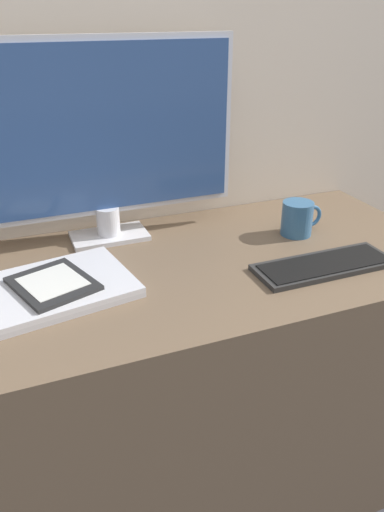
{
  "coord_description": "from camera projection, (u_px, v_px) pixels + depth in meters",
  "views": [
    {
      "loc": [
        -0.32,
        -0.7,
        1.24
      ],
      "look_at": [
        0.03,
        0.18,
        0.77
      ],
      "focal_mm": 35.0,
      "sensor_mm": 36.0,
      "label": 1
    }
  ],
  "objects": [
    {
      "name": "monitor",
      "position": [
        101.0,
        138.0,
        1.16
      ],
      "size": [
        0.66,
        0.11,
        0.48
      ],
      "color": "silver",
      "rests_on": "desk"
    },
    {
      "name": "desk",
      "position": [
        172.0,
        388.0,
        1.29
      ],
      "size": [
        1.37,
        0.59,
        0.71
      ],
      "color": "brown",
      "rests_on": "ground_plane"
    },
    {
      "name": "wall_back",
      "position": [
        119.0,
        24.0,
        1.18
      ],
      "size": [
        3.6,
        0.05,
        2.4
      ],
      "color": "beige",
      "rests_on": "ground_plane"
    },
    {
      "name": "laptop",
      "position": [
        46.0,
        290.0,
        1.02
      ],
      "size": [
        0.38,
        0.28,
        0.02
      ],
      "color": "#BCBCC1",
      "rests_on": "desk"
    },
    {
      "name": "keyboard",
      "position": [
        324.0,
        265.0,
        1.13
      ],
      "size": [
        0.33,
        0.12,
        0.01
      ],
      "color": "#282828",
      "rests_on": "desk"
    },
    {
      "name": "ereader",
      "position": [
        53.0,
        283.0,
        1.01
      ],
      "size": [
        0.19,
        0.2,
        0.01
      ],
      "color": "black",
      "rests_on": "laptop"
    },
    {
      "name": "coffee_mug",
      "position": [
        298.0,
        218.0,
        1.28
      ],
      "size": [
        0.11,
        0.08,
        0.09
      ],
      "color": "#336089",
      "rests_on": "desk"
    }
  ]
}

